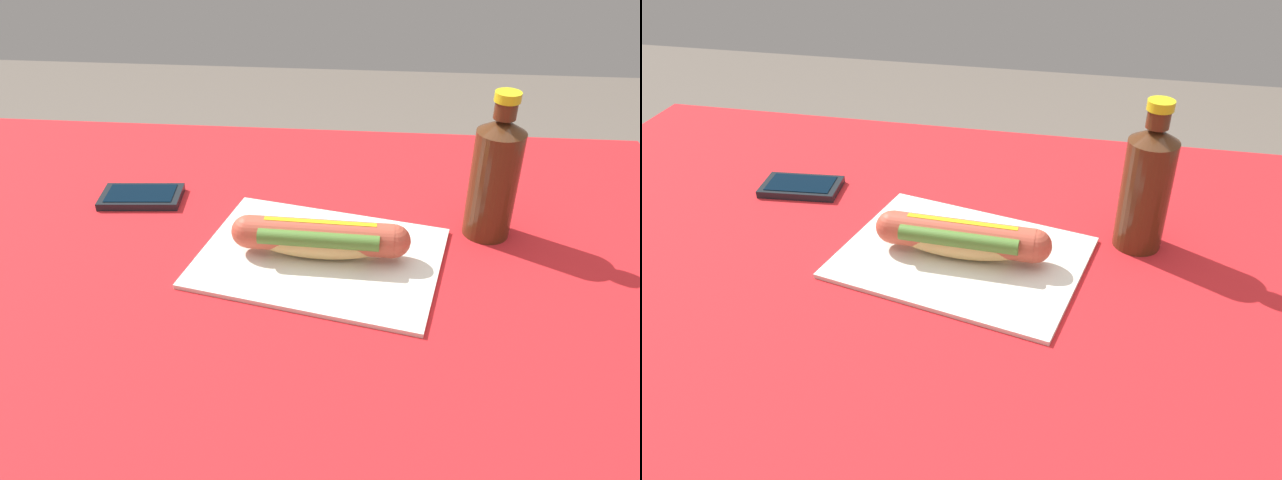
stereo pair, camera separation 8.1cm
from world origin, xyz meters
The scene contains 5 objects.
dining_table centered at (0.00, 0.00, 0.61)m, with size 1.23×0.88×0.73m.
paper_wrapper centered at (-0.08, -0.02, 0.73)m, with size 0.31×0.23×0.01m, color silver.
hot_dog centered at (-0.08, -0.02, 0.76)m, with size 0.23×0.06×0.05m.
cell_phone centered at (0.21, -0.15, 0.73)m, with size 0.13×0.08×0.01m.
soda_bottle centered at (-0.30, -0.10, 0.82)m, with size 0.06×0.06×0.20m.
Camera 1 is at (-0.13, 0.65, 1.21)m, focal length 35.24 mm.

